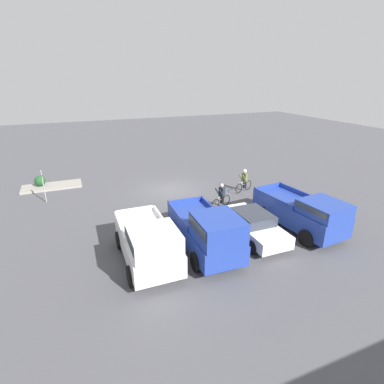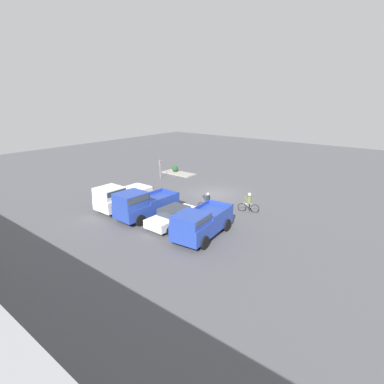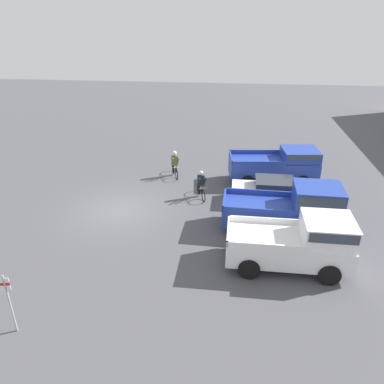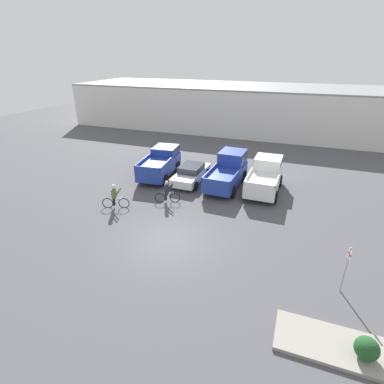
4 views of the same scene
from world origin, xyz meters
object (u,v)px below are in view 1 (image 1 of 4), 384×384
object	(u,v)px
cyclist_0	(221,195)
cyclist_1	(244,180)
pickup_truck_0	(303,212)
pickup_truck_1	(208,230)
sedan_0	(252,224)
fire_lane_sign	(43,183)
pickup_truck_2	(149,242)
shrub	(40,181)

from	to	relation	value
cyclist_0	cyclist_1	bearing A→B (deg)	-146.01
pickup_truck_0	pickup_truck_1	bearing A→B (deg)	1.01
sedan_0	fire_lane_sign	xyz separation A→B (m)	(10.19, -9.02, 0.65)
pickup_truck_0	cyclist_0	xyz separation A→B (m)	(2.58, -4.43, -0.33)
pickup_truck_0	pickup_truck_2	xyz separation A→B (m)	(8.44, 0.01, 0.03)
sedan_0	fire_lane_sign	size ratio (longest dim) A/B	2.02
fire_lane_sign	shrub	xyz separation A→B (m)	(0.49, -3.21, -0.81)
pickup_truck_0	fire_lane_sign	world-z (taller)	fire_lane_sign
cyclist_1	fire_lane_sign	size ratio (longest dim) A/B	0.76
pickup_truck_2	shrub	bearing A→B (deg)	-68.20
pickup_truck_2	cyclist_0	size ratio (longest dim) A/B	2.98
pickup_truck_2	cyclist_1	xyz separation A→B (m)	(-8.69, -6.34, -0.29)
sedan_0	pickup_truck_2	xyz separation A→B (m)	(5.60, 0.47, 0.44)
pickup_truck_0	sedan_0	bearing A→B (deg)	-9.33
sedan_0	shrub	bearing A→B (deg)	-48.86
cyclist_1	fire_lane_sign	distance (m)	13.65
sedan_0	cyclist_1	distance (m)	6.64
sedan_0	cyclist_1	size ratio (longest dim) A/B	2.67
fire_lane_sign	shrub	size ratio (longest dim) A/B	2.88
fire_lane_sign	sedan_0	bearing A→B (deg)	138.49
pickup_truck_0	cyclist_1	distance (m)	6.35
sedan_0	cyclist_0	world-z (taller)	cyclist_0
pickup_truck_0	shrub	xyz separation A→B (m)	(13.52, -12.69, -0.58)
sedan_0	fire_lane_sign	bearing A→B (deg)	-41.51
pickup_truck_1	pickup_truck_2	world-z (taller)	pickup_truck_1
cyclist_0	shrub	world-z (taller)	cyclist_0
pickup_truck_1	fire_lane_sign	world-z (taller)	pickup_truck_1
sedan_0	cyclist_1	bearing A→B (deg)	-117.72
sedan_0	pickup_truck_1	distance (m)	2.92
fire_lane_sign	shrub	world-z (taller)	fire_lane_sign
pickup_truck_1	fire_lane_sign	size ratio (longest dim) A/B	2.41
pickup_truck_2	fire_lane_sign	distance (m)	10.54
shrub	pickup_truck_2	bearing A→B (deg)	111.80
cyclist_0	fire_lane_sign	bearing A→B (deg)	-25.84
pickup_truck_0	pickup_truck_1	size ratio (longest dim) A/B	0.99
sedan_0	pickup_truck_2	world-z (taller)	pickup_truck_2
pickup_truck_1	fire_lane_sign	distance (m)	12.09
cyclist_0	shrub	xyz separation A→B (m)	(10.93, -8.26, -0.25)
cyclist_0	cyclist_1	xyz separation A→B (m)	(-2.84, -1.91, 0.07)
cyclist_1	shrub	distance (m)	15.17
pickup_truck_0	pickup_truck_1	world-z (taller)	pickup_truck_1
cyclist_1	cyclist_0	bearing A→B (deg)	33.99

